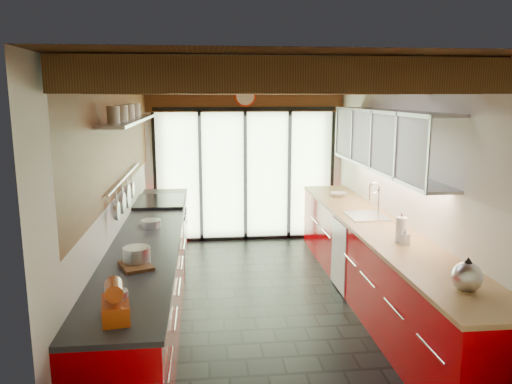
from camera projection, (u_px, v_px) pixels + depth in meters
ground at (266, 306)px, 5.68m from camera, size 5.50×5.50×0.00m
room_shell at (267, 162)px, 5.37m from camera, size 5.50×5.50×5.50m
ceiling_beams at (263, 86)px, 5.58m from camera, size 3.14×5.06×4.90m
glass_door at (245, 140)px, 7.99m from camera, size 2.95×0.10×2.90m
left_counter at (151, 272)px, 5.46m from camera, size 0.68×5.00×0.92m
range_stove at (161, 235)px, 6.87m from camera, size 0.66×0.90×0.97m
right_counter at (376, 263)px, 5.73m from camera, size 0.68×5.00×0.92m
sink_assembly at (368, 213)px, 6.02m from camera, size 0.45×0.52×0.43m
upper_cabinets_right at (386, 140)px, 5.77m from camera, size 0.34×3.00×3.00m
left_wall_fixtures at (129, 141)px, 5.31m from camera, size 0.28×2.60×0.96m
stand_mixer at (116, 303)px, 3.25m from camera, size 0.22×0.33×0.27m
pot_large at (137, 256)px, 4.32m from camera, size 0.29×0.29×0.15m
pot_small at (151, 224)px, 5.53m from camera, size 0.29×0.29×0.09m
cutting_board at (136, 266)px, 4.25m from camera, size 0.34×0.39×0.03m
kettle at (467, 275)px, 3.73m from camera, size 0.23×0.28×0.27m
paper_towel at (401, 230)px, 4.97m from camera, size 0.12×0.12×0.30m
soap_bottle at (405, 237)px, 4.87m from camera, size 0.09×0.09×0.16m
bowl at (339, 194)px, 7.23m from camera, size 0.26×0.26×0.06m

